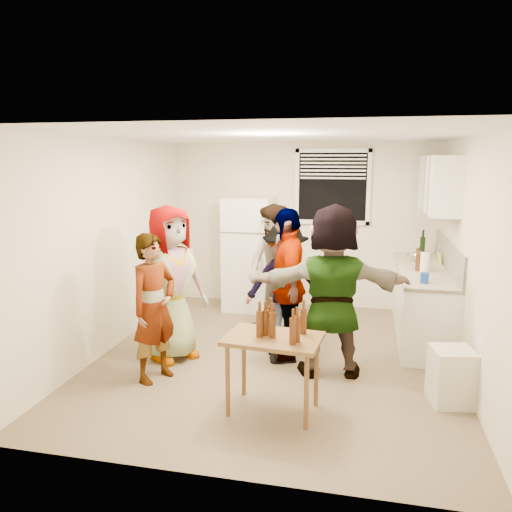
% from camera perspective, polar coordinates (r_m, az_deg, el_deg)
% --- Properties ---
extents(room, '(4.00, 4.50, 2.50)m').
position_cam_1_polar(room, '(5.88, 2.25, -11.59)').
color(room, silver).
rests_on(room, ground).
extents(window, '(1.12, 0.10, 1.06)m').
position_cam_1_polar(window, '(7.58, 8.73, 7.82)').
color(window, white).
rests_on(window, room).
extents(refrigerator, '(0.70, 0.70, 1.70)m').
position_cam_1_polar(refrigerator, '(7.55, -0.79, 0.28)').
color(refrigerator, white).
rests_on(refrigerator, ground).
extents(counter_lower, '(0.60, 2.20, 0.86)m').
position_cam_1_polar(counter_lower, '(6.79, 18.39, -5.18)').
color(counter_lower, white).
rests_on(counter_lower, ground).
extents(countertop, '(0.64, 2.22, 0.04)m').
position_cam_1_polar(countertop, '(6.68, 18.63, -1.47)').
color(countertop, beige).
rests_on(countertop, counter_lower).
extents(backsplash, '(0.03, 2.20, 0.36)m').
position_cam_1_polar(backsplash, '(6.68, 21.16, 0.12)').
color(backsplash, '#B9B5AA').
rests_on(backsplash, countertop).
extents(upper_cabinets, '(0.34, 1.60, 0.70)m').
position_cam_1_polar(upper_cabinets, '(6.76, 20.12, 7.75)').
color(upper_cabinets, white).
rests_on(upper_cabinets, room).
extents(kettle, '(0.24, 0.21, 0.19)m').
position_cam_1_polar(kettle, '(7.09, 17.88, -0.56)').
color(kettle, silver).
rests_on(kettle, countertop).
extents(paper_towel, '(0.11, 0.11, 0.24)m').
position_cam_1_polar(paper_towel, '(6.45, 18.67, -1.72)').
color(paper_towel, white).
rests_on(paper_towel, countertop).
extents(wine_bottle, '(0.07, 0.07, 0.28)m').
position_cam_1_polar(wine_bottle, '(7.43, 18.41, -0.08)').
color(wine_bottle, black).
rests_on(wine_bottle, countertop).
extents(beer_bottle_counter, '(0.06, 0.06, 0.22)m').
position_cam_1_polar(beer_bottle_counter, '(6.46, 17.95, -1.66)').
color(beer_bottle_counter, '#47230C').
rests_on(beer_bottle_counter, countertop).
extents(blue_cup, '(0.09, 0.09, 0.12)m').
position_cam_1_polar(blue_cup, '(5.86, 18.66, -2.96)').
color(blue_cup, '#103BA5').
rests_on(blue_cup, countertop).
extents(picture_frame, '(0.02, 0.17, 0.14)m').
position_cam_1_polar(picture_frame, '(7.00, 20.20, -0.26)').
color(picture_frame, '#DBD456').
rests_on(picture_frame, countertop).
extents(trash_bin, '(0.43, 0.43, 0.53)m').
position_cam_1_polar(trash_bin, '(5.12, 21.40, -12.86)').
color(trash_bin, beige).
rests_on(trash_bin, ground).
extents(serving_table, '(0.89, 0.64, 0.71)m').
position_cam_1_polar(serving_table, '(4.77, 1.92, -17.22)').
color(serving_table, brown).
rests_on(serving_table, ground).
extents(beer_bottle_table, '(0.06, 0.06, 0.24)m').
position_cam_1_polar(beer_bottle_table, '(4.48, 0.40, -9.20)').
color(beer_bottle_table, '#47230C').
rests_on(beer_bottle_table, serving_table).
extents(red_cup, '(0.09, 0.09, 0.13)m').
position_cam_1_polar(red_cup, '(4.61, 1.32, -8.63)').
color(red_cup, '#B1051D').
rests_on(red_cup, serving_table).
extents(guest_grey, '(1.92, 1.76, 0.56)m').
position_cam_1_polar(guest_grey, '(5.98, -9.44, -11.32)').
color(guest_grey, gray).
rests_on(guest_grey, ground).
extents(guest_stripe, '(1.63, 1.14, 0.37)m').
position_cam_1_polar(guest_stripe, '(5.48, -11.26, -13.53)').
color(guest_stripe, '#141933').
rests_on(guest_stripe, ground).
extents(guest_back_left, '(1.70, 1.86, 0.65)m').
position_cam_1_polar(guest_back_left, '(6.60, 2.15, -8.98)').
color(guest_back_left, brown).
rests_on(guest_back_left, ground).
extents(guest_back_right, '(1.05, 1.56, 0.56)m').
position_cam_1_polar(guest_back_right, '(6.38, 3.26, -9.71)').
color(guest_back_right, '#39393D').
rests_on(guest_back_right, ground).
extents(guest_black, '(1.95, 1.45, 0.42)m').
position_cam_1_polar(guest_black, '(5.91, 3.48, -11.46)').
color(guest_black, black).
rests_on(guest_black, ground).
extents(guest_orange, '(2.00, 2.11, 0.54)m').
position_cam_1_polar(guest_orange, '(5.56, 8.40, -13.08)').
color(guest_orange, '#D28B4C').
rests_on(guest_orange, ground).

